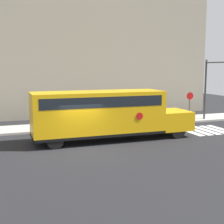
# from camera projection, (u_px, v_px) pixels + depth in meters

# --- Properties ---
(ground_plane) EXTENTS (60.00, 60.00, 0.00)m
(ground_plane) POSITION_uv_depth(u_px,v_px,m) (83.00, 148.00, 17.96)
(ground_plane) COLOR black
(sidewalk_strip) EXTENTS (44.00, 3.00, 0.15)m
(sidewalk_strip) POSITION_uv_depth(u_px,v_px,m) (62.00, 127.00, 24.02)
(sidewalk_strip) COLOR #B2ADA3
(sidewalk_strip) RESTS_ON ground
(building_backdrop) EXTENTS (32.00, 4.00, 11.59)m
(building_backdrop) POSITION_uv_depth(u_px,v_px,m) (48.00, 55.00, 29.27)
(building_backdrop) COLOR #9E937F
(building_backdrop) RESTS_ON ground
(crosswalk_stripes) EXTENTS (3.30, 3.20, 0.01)m
(crosswalk_stripes) POSITION_uv_depth(u_px,v_px,m) (206.00, 130.00, 23.08)
(crosswalk_stripes) COLOR white
(crosswalk_stripes) RESTS_ON ground
(school_bus) EXTENTS (10.39, 2.57, 3.13)m
(school_bus) POSITION_uv_depth(u_px,v_px,m) (105.00, 113.00, 19.68)
(school_bus) COLOR #EAA80F
(school_bus) RESTS_ON ground
(stop_sign) EXTENTS (0.62, 0.10, 2.54)m
(stop_sign) POSITION_uv_depth(u_px,v_px,m) (190.00, 103.00, 26.32)
(stop_sign) COLOR #38383A
(stop_sign) RESTS_ON ground
(traffic_light) EXTENTS (0.28, 3.57, 5.26)m
(traffic_light) POSITION_uv_depth(u_px,v_px,m) (214.00, 81.00, 25.72)
(traffic_light) COLOR #38383A
(traffic_light) RESTS_ON ground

